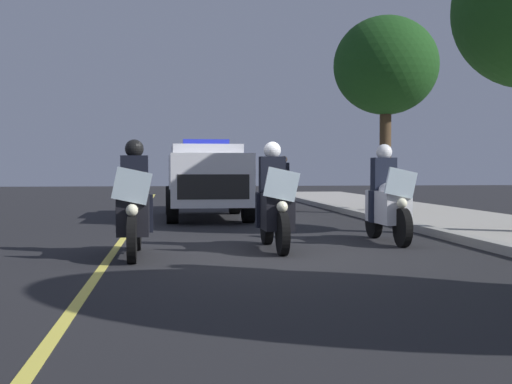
# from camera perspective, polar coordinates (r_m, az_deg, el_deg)

# --- Properties ---
(ground_plane) EXTENTS (80.00, 80.00, 0.00)m
(ground_plane) POSITION_cam_1_polar(r_m,az_deg,el_deg) (10.16, 0.64, -5.26)
(ground_plane) COLOR black
(curb_strip) EXTENTS (48.00, 0.24, 0.15)m
(curb_strip) POSITION_cam_1_polar(r_m,az_deg,el_deg) (11.23, 19.29, -4.29)
(curb_strip) COLOR #9E9B93
(curb_strip) RESTS_ON ground
(lane_stripe_center) EXTENTS (48.00, 0.12, 0.01)m
(lane_stripe_center) POSITION_cam_1_polar(r_m,az_deg,el_deg) (10.11, -12.28, -5.32)
(lane_stripe_center) COLOR #E0D14C
(lane_stripe_center) RESTS_ON ground
(police_motorcycle_lead_left) EXTENTS (2.14, 0.56, 1.72)m
(police_motorcycle_lead_left) POSITION_cam_1_polar(r_m,az_deg,el_deg) (9.92, -10.36, -1.41)
(police_motorcycle_lead_left) COLOR black
(police_motorcycle_lead_left) RESTS_ON ground
(police_motorcycle_lead_right) EXTENTS (2.14, 0.56, 1.72)m
(police_motorcycle_lead_right) POSITION_cam_1_polar(r_m,az_deg,el_deg) (10.59, 1.55, -1.16)
(police_motorcycle_lead_right) COLOR black
(police_motorcycle_lead_right) RESTS_ON ground
(police_motorcycle_trailing) EXTENTS (2.14, 0.56, 1.72)m
(police_motorcycle_trailing) POSITION_cam_1_polar(r_m,az_deg,el_deg) (11.85, 11.14, -0.86)
(police_motorcycle_trailing) COLOR black
(police_motorcycle_trailing) RESTS_ON ground
(police_suv) EXTENTS (4.93, 2.14, 2.05)m
(police_suv) POSITION_cam_1_polar(r_m,az_deg,el_deg) (17.37, -4.27, 1.27)
(police_suv) COLOR silver
(police_suv) RESTS_ON ground
(cyclist_background) EXTENTS (1.76, 0.32, 1.69)m
(cyclist_background) POSITION_cam_1_polar(r_m,az_deg,el_deg) (21.03, 2.40, 0.79)
(cyclist_background) COLOR black
(cyclist_background) RESTS_ON ground
(tree_far_back) EXTENTS (2.96, 2.96, 5.51)m
(tree_far_back) POSITION_cam_1_polar(r_m,az_deg,el_deg) (19.59, 11.03, 10.47)
(tree_far_back) COLOR #42301E
(tree_far_back) RESTS_ON sidewalk_strip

